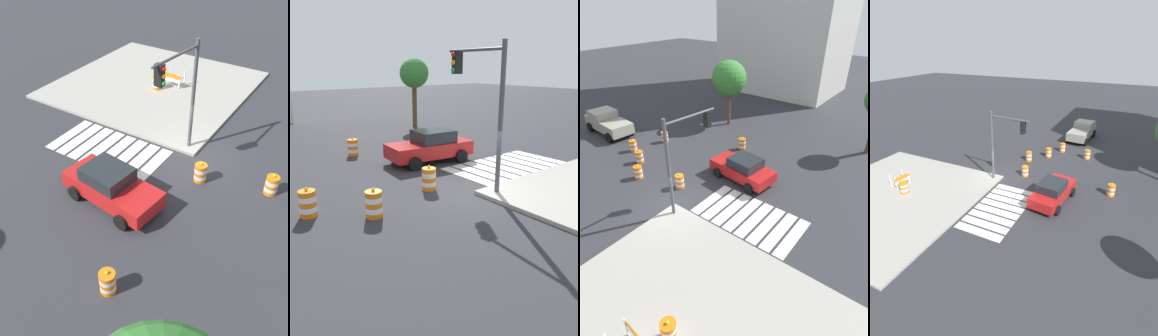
% 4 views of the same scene
% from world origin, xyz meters
% --- Properties ---
extents(ground_plane, '(120.00, 120.00, 0.00)m').
position_xyz_m(ground_plane, '(0.00, 0.00, 0.00)').
color(ground_plane, '#2D2D33').
extents(crosswalk_stripes, '(5.85, 3.20, 0.02)m').
position_xyz_m(crosswalk_stripes, '(4.00, 1.80, 0.01)').
color(crosswalk_stripes, silver).
rests_on(crosswalk_stripes, ground).
extents(sports_car, '(4.49, 2.52, 1.63)m').
position_xyz_m(sports_car, '(1.54, 4.75, 0.81)').
color(sports_car, red).
rests_on(sports_car, ground).
extents(traffic_barrel_near_corner, '(0.56, 0.56, 1.02)m').
position_xyz_m(traffic_barrel_near_corner, '(-1.02, 8.39, 0.45)').
color(traffic_barrel_near_corner, orange).
rests_on(traffic_barrel_near_corner, ground).
extents(traffic_barrel_crosswalk_end, '(0.56, 0.56, 1.02)m').
position_xyz_m(traffic_barrel_crosswalk_end, '(-4.04, 0.59, 0.45)').
color(traffic_barrel_crosswalk_end, orange).
rests_on(traffic_barrel_crosswalk_end, ground).
extents(traffic_barrel_median_far, '(0.56, 0.56, 1.02)m').
position_xyz_m(traffic_barrel_median_far, '(-5.71, 1.99, 0.45)').
color(traffic_barrel_median_far, orange).
rests_on(traffic_barrel_median_far, ground).
extents(traffic_barrel_lane_center, '(0.56, 0.56, 1.02)m').
position_xyz_m(traffic_barrel_lane_center, '(-1.06, 1.50, 0.45)').
color(traffic_barrel_lane_center, orange).
rests_on(traffic_barrel_lane_center, ground).
extents(traffic_light_pole, '(0.58, 3.28, 5.50)m').
position_xyz_m(traffic_light_pole, '(0.71, 0.53, 3.91)').
color(traffic_light_pole, '#4C4C51').
rests_on(traffic_light_pole, sidewalk_corner).
extents(street_tree_streetside_mid, '(2.28, 2.28, 5.34)m').
position_xyz_m(street_tree_streetside_mid, '(7.08, 13.90, 4.10)').
color(street_tree_streetside_mid, brown).
rests_on(street_tree_streetside_mid, ground).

